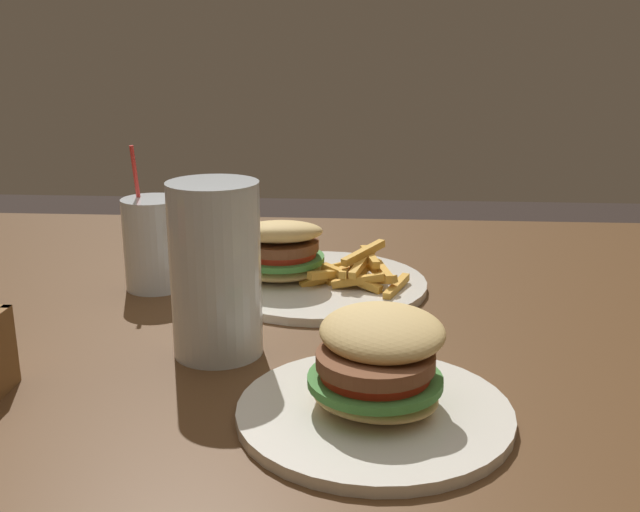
# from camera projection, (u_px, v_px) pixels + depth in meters

# --- Properties ---
(dining_table) EXTENTS (1.28, 1.03, 0.71)m
(dining_table) POSITION_uv_depth(u_px,v_px,m) (354.00, 456.00, 0.83)
(dining_table) COLOR brown
(dining_table) RESTS_ON ground_plane
(meal_plate_near) EXTENTS (0.26, 0.26, 0.09)m
(meal_plate_near) POSITION_uv_depth(u_px,v_px,m) (304.00, 267.00, 0.92)
(meal_plate_near) COLOR silver
(meal_plate_near) RESTS_ON dining_table
(beer_glass) EXTENTS (0.09, 0.09, 0.17)m
(beer_glass) POSITION_uv_depth(u_px,v_px,m) (216.00, 275.00, 0.72)
(beer_glass) COLOR silver
(beer_glass) RESTS_ON dining_table
(juice_glass) EXTENTS (0.07, 0.07, 0.18)m
(juice_glass) POSITION_uv_depth(u_px,v_px,m) (154.00, 247.00, 0.91)
(juice_glass) COLOR silver
(juice_glass) RESTS_ON dining_table
(spoon) EXTENTS (0.10, 0.16, 0.01)m
(spoon) POSITION_uv_depth(u_px,v_px,m) (199.00, 267.00, 0.99)
(spoon) COLOR silver
(spoon) RESTS_ON dining_table
(meal_plate_far) EXTENTS (0.23, 0.23, 0.09)m
(meal_plate_far) POSITION_uv_depth(u_px,v_px,m) (376.00, 384.00, 0.61)
(meal_plate_far) COLOR silver
(meal_plate_far) RESTS_ON dining_table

